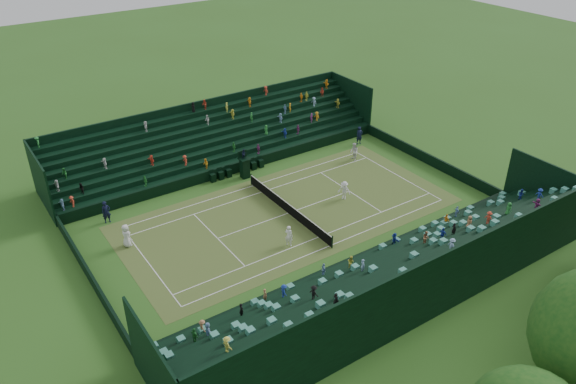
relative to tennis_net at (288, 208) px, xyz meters
name	(u,v)px	position (x,y,z in m)	size (l,w,h in m)	color
ground	(288,213)	(0.00, 0.00, -0.53)	(160.00, 160.00, 0.00)	#2F5C1D
court_surface	(288,213)	(0.00, 0.00, -0.52)	(12.97, 26.77, 0.01)	#336923
perimeter_wall_north	(428,159)	(0.00, 15.88, -0.03)	(17.17, 0.20, 1.00)	black
perimeter_wall_south	(91,278)	(0.00, -15.88, -0.03)	(17.17, 0.20, 1.00)	black
perimeter_wall_east	(356,261)	(8.48, 0.00, -0.03)	(0.20, 31.77, 1.00)	black
perimeter_wall_west	(236,168)	(-8.48, 0.00, -0.03)	(0.20, 31.77, 1.00)	black
north_grandstand	(400,281)	(12.66, 0.00, 1.02)	(6.60, 32.00, 4.90)	black
south_grandstand	(214,141)	(-12.66, 0.00, 1.02)	(6.60, 32.00, 4.90)	black
tennis_net	(288,208)	(0.00, 0.00, 0.00)	(11.67, 0.10, 1.06)	black
umpire_chair	(244,165)	(-7.28, 0.21, 0.67)	(0.89, 0.89, 2.80)	black
courtside_chairs	(237,170)	(-8.20, -0.05, -0.12)	(0.49, 5.47, 1.07)	black
player_near_west	(126,236)	(-2.87, -12.33, 0.39)	(0.90, 0.58, 1.83)	silver
player_near_east	(289,236)	(3.71, -2.43, 0.33)	(0.63, 0.41, 1.72)	white
player_far_west	(354,152)	(-4.45, 10.57, 0.35)	(0.85, 0.66, 1.75)	silver
player_far_east	(344,190)	(0.72, 5.20, 0.30)	(1.07, 0.62, 1.66)	white
line_judge_north	(359,135)	(-6.99, 13.38, 0.40)	(0.68, 0.44, 1.85)	black
line_judge_south	(106,212)	(-6.88, -12.50, 0.40)	(0.68, 0.44, 1.85)	black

